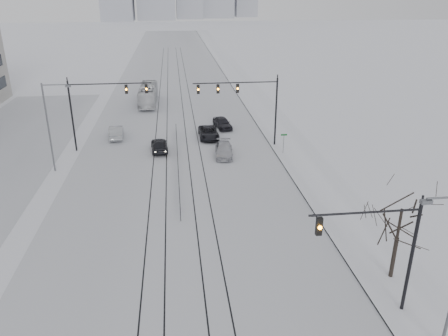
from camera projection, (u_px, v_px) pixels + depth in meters
road at (175, 99)px, 73.48m from camera, size 22.00×260.00×0.02m
sidewalk_east at (253, 97)px, 74.91m from camera, size 5.00×260.00×0.16m
curb at (239, 97)px, 74.65m from camera, size 0.10×260.00×0.12m
tram_rails at (176, 136)px, 55.11m from camera, size 5.30×180.00×0.01m
traffic_mast_near at (386, 245)px, 23.31m from camera, size 6.10×0.37×7.00m
traffic_mast_ne at (248, 99)px, 49.20m from camera, size 9.60×0.37×8.00m
traffic_mast_nw at (98, 102)px, 48.40m from camera, size 9.10×0.37×8.00m
street_light_west at (51, 122)px, 42.64m from camera, size 2.73×0.25×9.00m
bare_tree at (401, 217)px, 26.35m from camera, size 4.40×4.40×6.10m
median_fence at (178, 161)px, 45.73m from camera, size 0.06×24.00×1.00m
street_sign at (284, 141)px, 48.42m from camera, size 0.70×0.06×2.40m
sedan_sb_inner at (159, 145)px, 49.71m from camera, size 2.13×4.59×1.52m
sedan_sb_outer at (116, 132)px, 54.14m from camera, size 1.97×4.78×1.54m
sedan_nb_front at (209, 133)px, 54.10m from camera, size 2.39×5.06×1.40m
sedan_nb_right at (224, 150)px, 48.29m from camera, size 2.33×4.83×1.36m
sedan_nb_far at (222, 123)px, 57.88m from camera, size 2.59×4.58×1.47m
box_truck at (148, 95)px, 69.82m from camera, size 2.75×11.00×3.05m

